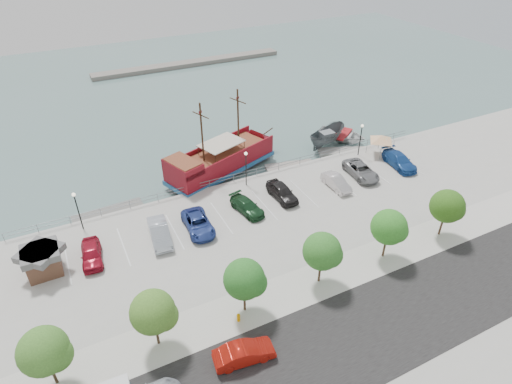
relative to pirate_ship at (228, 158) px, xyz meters
name	(u,v)px	position (x,y,z in m)	size (l,w,h in m)	color
ground	(273,223)	(-0.18, -12.09, -1.76)	(160.00, 160.00, 0.00)	slate
street	(373,328)	(-0.18, -28.09, -0.75)	(100.00, 8.00, 0.04)	black
sidewalk	(328,277)	(-0.18, -22.09, -0.74)	(100.00, 4.00, 0.05)	beige
seawall_railing	(241,176)	(-0.18, -4.29, -0.23)	(50.00, 0.06, 1.00)	slate
far_shore	(190,63)	(9.82, 42.91, -1.36)	(40.00, 3.00, 0.80)	gray
pirate_ship	(228,158)	(0.00, 0.00, 0.00)	(16.91, 9.83, 10.51)	maroon
patrol_boat	(327,138)	(14.53, -0.31, -0.49)	(2.48, 6.58, 2.55)	#4D5356
speedboat	(342,136)	(17.57, 0.20, -1.07)	(4.77, 6.68, 1.38)	silver
dock_west	(109,213)	(-15.38, -2.89, -1.55)	(7.46, 2.13, 0.43)	slate
dock_mid	(290,166)	(7.22, -2.89, -1.58)	(6.23, 1.78, 0.36)	gray
dock_east	(344,151)	(15.77, -2.89, -1.56)	(6.91, 1.97, 0.39)	gray
shed	(43,260)	(-21.95, -10.42, 0.57)	(3.07, 3.07, 2.50)	brown
canopy_tent	(382,135)	(18.35, -6.63, 1.93)	(4.14, 4.14, 3.09)	slate
street_sedan	(244,353)	(-10.14, -26.14, -0.04)	(1.52, 4.36, 1.44)	#B0170D
fire_hydrant	(238,317)	(-9.10, -22.89, -0.33)	(0.28, 0.28, 0.80)	#E09B00
lamp_post_left	(76,205)	(-18.18, -5.59, 2.18)	(0.36, 0.36, 4.28)	black
lamp_post_mid	(246,163)	(-0.18, -5.59, 2.18)	(0.36, 0.36, 4.28)	black
lamp_post_right	(361,134)	(15.82, -5.59, 2.18)	(0.36, 0.36, 4.28)	black
tree_a	(46,352)	(-22.04, -22.17, 2.54)	(3.30, 3.20, 5.00)	#473321
tree_b	(155,313)	(-15.04, -22.17, 2.54)	(3.30, 3.20, 5.00)	#473321
tree_c	(246,280)	(-8.04, -22.17, 2.54)	(3.30, 3.20, 5.00)	#473321
tree_d	(324,252)	(-1.04, -22.17, 2.54)	(3.30, 3.20, 5.00)	#473321
tree_e	(391,228)	(5.96, -22.17, 2.54)	(3.30, 3.20, 5.00)	#473321
tree_f	(449,207)	(12.96, -22.17, 2.54)	(3.30, 3.20, 5.00)	#473321
parked_car_a	(91,254)	(-18.06, -10.71, -0.01)	(1.77, 4.39, 1.50)	maroon
parked_car_b	(160,233)	(-11.76, -10.65, 0.06)	(1.73, 4.96, 1.63)	#B1B9C5
parked_car_c	(198,224)	(-7.94, -10.86, -0.03)	(2.41, 5.22, 1.45)	navy
parked_car_d	(247,206)	(-2.33, -10.28, -0.10)	(1.85, 4.55, 1.32)	#194021
parked_car_e	(282,192)	(2.17, -9.74, 0.05)	(1.91, 4.74, 1.62)	black
parked_car_f	(336,182)	(8.70, -10.67, -0.05)	(1.49, 4.28, 1.41)	silver
parked_car_g	(361,171)	(12.81, -9.89, -0.02)	(2.46, 5.34, 1.48)	gray
parked_car_h	(399,161)	(18.47, -10.14, 0.02)	(2.19, 5.39, 1.56)	#1D4A95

